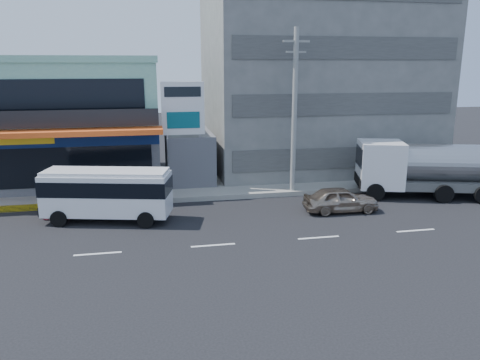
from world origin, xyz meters
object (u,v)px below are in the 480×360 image
utility_pole_near (294,112)px  sedan (341,199)px  minibus (107,191)px  satellite_dish (189,132)px  billboard (183,115)px  concrete_building (315,76)px  tanker_truck (424,168)px  motorcycle_rider (56,207)px  shop_building (68,123)px

utility_pole_near → sedan: (1.58, -3.80, -4.46)m
sedan → minibus: bearing=88.0°
satellite_dish → billboard: size_ratio=0.22×
billboard → satellite_dish: bearing=74.5°
concrete_building → tanker_truck: bearing=-68.8°
satellite_dish → utility_pole_near: (6.00, -3.60, 1.57)m
tanker_truck → motorcycle_rider: bearing=-178.9°
sedan → motorcycle_rider: bearing=86.4°
minibus → sedan: bearing=-3.9°
shop_building → minibus: shop_building is taller
concrete_building → shop_building: bearing=-176.6°
utility_pole_near → minibus: (-10.85, -2.96, -3.54)m
satellite_dish → minibus: 8.39m
utility_pole_near → minibus: 11.79m
shop_building → utility_pole_near: utility_pole_near is taller
concrete_building → tanker_truck: size_ratio=1.80×
shop_building → sedan: (15.58, -10.34, -3.30)m
satellite_dish → tanker_truck: 14.88m
concrete_building → motorcycle_rider: 21.13m
satellite_dish → sedan: bearing=-44.3°
minibus → tanker_truck: tanker_truck is taller
tanker_truck → minibus: bearing=-176.9°
shop_building → satellite_dish: shop_building is taller
satellite_dish → sedan: size_ratio=0.37×
shop_building → motorcycle_rider: 9.51m
billboard → tanker_truck: bearing=-14.8°
satellite_dish → utility_pole_near: bearing=-31.0°
minibus → motorcycle_rider: 2.90m
billboard → shop_building: bearing=147.7°
minibus → tanker_truck: size_ratio=0.76×
billboard → tanker_truck: billboard is taller
satellite_dish → sedan: satellite_dish is taller
concrete_building → utility_pole_near: 8.79m
tanker_truck → motorcycle_rider: size_ratio=4.25×
concrete_building → satellite_dish: concrete_building is taller
billboard → motorcycle_rider: (-7.03, -4.15, -4.24)m
minibus → billboard: bearing=47.5°
concrete_building → motorcycle_rider: concrete_building is taller
satellite_dish → motorcycle_rider: bearing=-141.7°
minibus → motorcycle_rider: (-2.68, 0.60, -0.92)m
concrete_building → sedan: concrete_building is taller
concrete_building → satellite_dish: (-10.00, -4.00, -3.42)m
concrete_building → sedan: bearing=-102.0°
concrete_building → utility_pole_near: size_ratio=1.60×
billboard → sedan: (8.08, -5.60, -4.23)m
shop_building → concrete_building: 18.28m
shop_building → billboard: (7.50, -4.75, 0.93)m
utility_pole_near → shop_building: bearing=154.9°
sedan → motorcycle_rider: 15.18m
shop_building → utility_pole_near: (14.00, -6.55, 1.15)m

